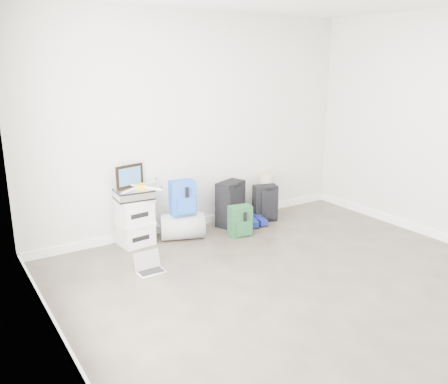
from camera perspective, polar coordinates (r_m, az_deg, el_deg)
ground at (r=4.52m, az=12.96°, el=-12.97°), size 5.00×5.00×0.00m
room_envelope at (r=4.02m, az=14.30°, el=9.25°), size 4.52×5.02×2.71m
boxes_stack at (r=5.70m, az=-10.63°, el=-3.54°), size 0.43×0.36×0.56m
briefcase at (r=5.60m, az=-10.81°, el=-0.25°), size 0.44×0.34×0.12m
painting at (r=5.64m, az=-11.28°, el=1.89°), size 0.36×0.10×0.27m
drone at (r=5.59m, az=-10.02°, el=0.68°), size 0.55×0.55×0.06m
duffel_bag at (r=5.84m, az=-5.02°, el=-4.11°), size 0.61×0.49×0.33m
blue_backpack at (r=5.70m, az=-4.96°, el=-0.76°), size 0.32×0.26×0.42m
large_suitcase at (r=6.25m, az=0.81°, el=-1.42°), size 0.44×0.36×0.59m
green_backpack at (r=5.91m, az=1.98°, el=-3.58°), size 0.30×0.25×0.39m
carry_on at (r=6.46m, az=5.00°, el=-1.34°), size 0.35×0.29×0.50m
shoes at (r=6.34m, az=3.98°, el=-3.62°), size 0.30×0.29×0.09m
rolled_rug at (r=6.66m, az=5.11°, el=-0.35°), size 0.20×0.20×0.60m
laptop at (r=5.06m, az=-8.96°, el=-8.90°), size 0.29×0.21×0.20m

